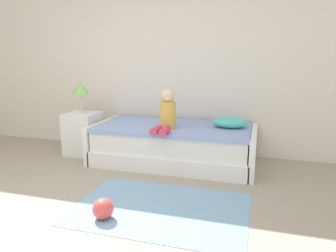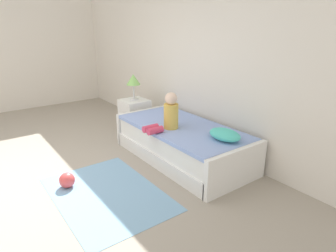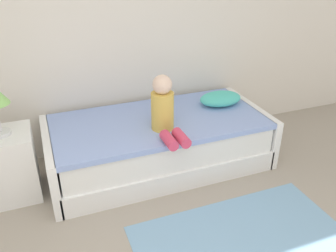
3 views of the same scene
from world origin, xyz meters
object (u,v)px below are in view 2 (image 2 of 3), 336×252
table_lamp (133,81)px  child_figure (168,114)px  nightstand (135,116)px  pillow (225,135)px  bed (182,143)px  toy_ball (67,180)px

table_lamp → child_figure: 1.37m
nightstand → pillow: 2.08m
nightstand → table_lamp: bearing=0.0°
bed → nightstand: size_ratio=3.52×
table_lamp → toy_ball: 2.17m
child_figure → toy_ball: child_figure is taller
child_figure → toy_ball: 1.52m
table_lamp → pillow: (2.06, 0.09, -0.37)m
bed → child_figure: bearing=-96.3°
pillow → toy_ball: size_ratio=2.37×
bed → pillow: bearing=8.0°
nightstand → table_lamp: (0.00, 0.00, 0.64)m
table_lamp → bed: bearing=-0.3°
child_figure → pillow: child_figure is taller
child_figure → pillow: bearing=24.0°
bed → toy_ball: bed is taller
bed → table_lamp: table_lamp is taller
pillow → toy_ball: (-0.90, -1.71, -0.47)m
bed → toy_ball: size_ratio=11.37×
child_figure → nightstand: bearing=169.9°
bed → pillow: 0.79m
table_lamp → child_figure: bearing=-10.1°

